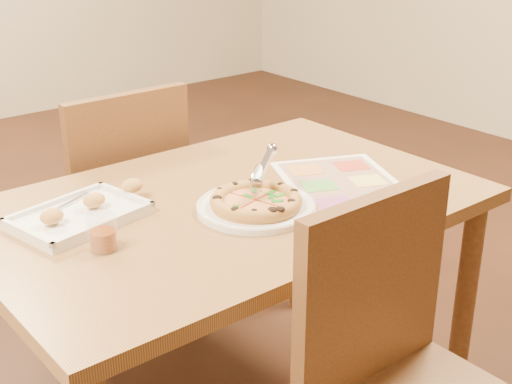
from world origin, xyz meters
TOP-DOWN VIEW (x-y plane):
  - dining_table at (0.00, 0.00)m, footprint 1.30×0.85m
  - chair_near at (0.00, -0.60)m, footprint 0.42×0.42m
  - chair_far at (-0.00, 0.60)m, footprint 0.42×0.42m
  - plate at (0.01, -0.10)m, footprint 0.32×0.32m
  - pizza at (0.01, -0.11)m, footprint 0.23×0.23m
  - pizza_cutter at (0.06, -0.07)m, footprint 0.15×0.10m
  - appetizer_tray at (-0.35, 0.12)m, footprint 0.37×0.27m
  - glass_tumbler at (-0.39, -0.05)m, footprint 0.07×0.07m
  - menu at (0.31, -0.12)m, footprint 0.45×0.52m

SIDE VIEW (x-z plane):
  - chair_near at x=0.00m, z-range 0.33..0.80m
  - chair_far at x=0.00m, z-range 0.33..0.80m
  - dining_table at x=0.00m, z-range 0.27..0.99m
  - menu at x=0.31m, z-range 0.72..0.72m
  - plate at x=0.01m, z-range 0.72..0.74m
  - appetizer_tray at x=-0.35m, z-range 0.71..0.76m
  - pizza at x=0.01m, z-range 0.73..0.77m
  - glass_tumbler at x=-0.39m, z-range 0.71..0.80m
  - pizza_cutter at x=0.06m, z-range 0.76..0.86m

